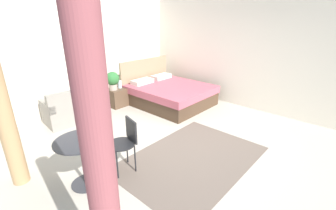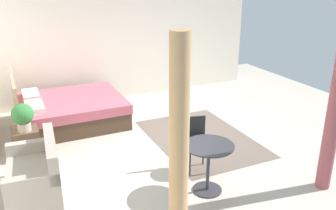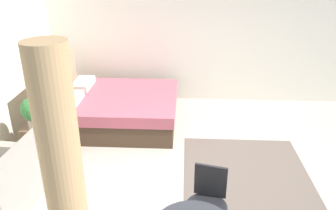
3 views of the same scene
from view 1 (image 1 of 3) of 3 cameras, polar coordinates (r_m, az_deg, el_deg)
The scene contains 13 objects.
ground_plane at distance 4.62m, azimuth 4.22°, elevation -9.79°, with size 8.54×9.70×0.02m, color #B2A899.
wall_back at distance 6.62m, azimuth -19.40°, elevation 12.03°, with size 8.54×0.12×2.89m, color silver.
wall_right at distance 6.46m, azimuth 20.28°, elevation 11.73°, with size 0.12×6.70×2.89m, color silver.
area_rug at distance 4.20m, azimuth 5.88°, elevation -13.04°, with size 2.55×1.76×0.01m, color #66564C.
bed at distance 6.58m, azimuth 0.15°, elevation 2.90°, with size 1.84×2.14×1.17m.
couch at distance 5.91m, azimuth -22.36°, elevation -1.02°, with size 1.27×0.80×0.83m.
nightstand at distance 6.56m, azimuth -12.45°, elevation 1.83°, with size 0.47×0.44×0.50m.
potted_plant at distance 6.35m, azimuth -13.52°, elevation 6.11°, with size 0.36×0.36×0.49m.
vase at distance 6.52m, azimuth -11.85°, elevation 5.05°, with size 0.11×0.11×0.21m.
balcony_table at distance 3.58m, azimuth -20.47°, elevation -11.26°, with size 0.72×0.72×0.74m.
cafe_chair_near_window at distance 3.73m, azimuth -10.37°, elevation -8.37°, with size 0.52×0.52×0.86m.
curtain_left at distance 1.74m, azimuth -15.80°, elevation -19.67°, with size 0.21×0.21×2.48m.
curtain_right at distance 3.81m, azimuth -35.96°, elevation -0.05°, with size 0.23×0.23×2.48m.
Camera 1 is at (-3.16, -2.40, 2.35)m, focal length 24.66 mm.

